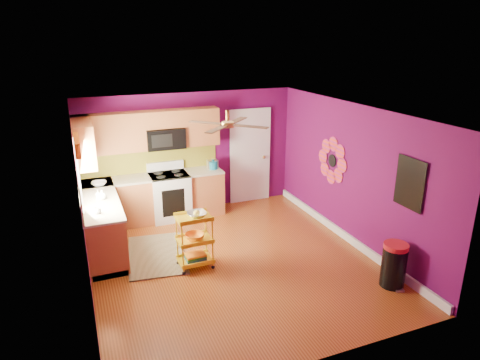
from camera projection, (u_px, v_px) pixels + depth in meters
name	position (u px, v px, depth m)	size (l,w,h in m)	color
ground	(233.00, 261.00, 7.14)	(5.00, 5.00, 0.00)	brown
room_envelope	(234.00, 168.00, 6.63)	(4.54, 5.04, 2.52)	#5A0A4B
lower_cabinets	(133.00, 210.00, 8.13)	(2.81, 2.31, 0.94)	#994F29
electric_range	(170.00, 196.00, 8.70)	(0.76, 0.66, 1.13)	white
upper_cabinetry	(130.00, 135.00, 8.03)	(2.80, 2.30, 1.26)	#994F29
left_window	(77.00, 159.00, 6.72)	(0.08, 1.35, 1.08)	white
panel_door	(250.00, 157.00, 9.46)	(0.95, 0.11, 2.15)	white
right_wall_art	(364.00, 170.00, 7.16)	(0.04, 2.74, 1.04)	black
ceiling_fan	(228.00, 124.00, 6.58)	(1.01, 1.01, 0.26)	#BF8C3F
shag_rug	(157.00, 254.00, 7.34)	(0.94, 1.53, 0.02)	black
rolling_cart	(195.00, 238.00, 6.82)	(0.55, 0.41, 0.99)	yellow
trash_can	(394.00, 265.00, 6.36)	(0.45, 0.46, 0.69)	black
teal_kettle	(213.00, 165.00, 8.87)	(0.18, 0.18, 0.21)	#126989
toaster	(212.00, 164.00, 8.92)	(0.22, 0.15, 0.18)	beige
soap_bottle_a	(98.00, 195.00, 7.21)	(0.08, 0.08, 0.18)	#EA3F72
soap_bottle_b	(102.00, 195.00, 7.23)	(0.13, 0.13, 0.17)	white
counter_dish	(99.00, 184.00, 7.92)	(0.27, 0.27, 0.07)	white
counter_cup	(97.00, 211.00, 6.66)	(0.13, 0.13, 0.10)	white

